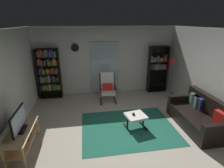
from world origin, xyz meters
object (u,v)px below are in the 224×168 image
Objects in this scene: floor_lamp_by_shelf at (171,64)px; television at (19,122)px; lounge_armchair at (108,87)px; tv_remote at (134,114)px; bookshelf_near_tv at (49,72)px; leather_sofa at (199,116)px; tv_stand at (22,137)px; bookshelf_near_sofa at (157,67)px; wall_clock at (75,48)px; cell_phone at (134,115)px; ottoman at (136,117)px.

television is at bearing -153.87° from floor_lamp_by_shelf.
tv_remote is (0.46, -1.83, -0.13)m from lounge_armchair.
bookshelf_near_tv is (0.15, 2.92, 0.27)m from television.
lounge_armchair is at bearing 137.16° from leather_sofa.
leather_sofa reaches higher than tv_remote.
floor_lamp_by_shelf reaches higher than tv_remote.
lounge_armchair reaches higher than tv_stand.
floor_lamp_by_shelf is (0.22, -0.67, 0.27)m from bookshelf_near_sofa.
floor_lamp_by_shelf is at bearing -8.56° from bookshelf_near_tv.
tv_remote is at bearing 9.42° from tv_stand.
bookshelf_near_tv is at bearing 156.04° from tv_remote.
bookshelf_near_sofa is (4.37, 2.90, 0.70)m from tv_stand.
lounge_armchair is 1.90m from tv_remote.
leather_sofa is at bearing -42.84° from lounge_armchair.
wall_clock is at bearing 177.46° from bookshelf_near_sofa.
cell_phone is at bearing -123.94° from bookshelf_near_sofa.
bookshelf_near_tv reaches higher than television.
television reaches higher than cell_phone.
cell_phone is (2.54, -2.48, -0.60)m from bookshelf_near_tv.
wall_clock reaches higher than tv_stand.
floor_lamp_by_shelf is at bearing -71.73° from bookshelf_near_sofa.
tv_remote is 0.50× the size of wall_clock.
tv_stand is 5.19m from floor_lamp_by_shelf.
bookshelf_near_sofa reaches higher than floor_lamp_by_shelf.
television is 5.26m from bookshelf_near_sofa.
lounge_armchair is 2.47m from floor_lamp_by_shelf.
cell_phone is (-0.01, -0.03, -0.00)m from tv_remote.
bookshelf_near_tv is 3.66m from ottoman.
television is 5.14m from floor_lamp_by_shelf.
lounge_armchair is (2.24, 2.30, -0.20)m from television.
tv_stand is at bearing -93.09° from bookshelf_near_tv.
lounge_armchair is at bearing 105.18° from ottoman.
television is 2.93m from bookshelf_near_tv.
leather_sofa reaches higher than ottoman.
cell_phone is 2.77m from floor_lamp_by_shelf.
television reaches higher than tv_remote.
wall_clock is at bearing 166.71° from floor_lamp_by_shelf.
lounge_armchair is 1.70× the size of ottoman.
wall_clock reaches higher than ottoman.
floor_lamp_by_shelf is (4.58, 2.25, 0.57)m from television.
bookshelf_near_sofa is at bearing 33.64° from tv_stand.
leather_sofa is 4.65m from wall_clock.
tv_stand reaches higher than tv_remote.
lounge_armchair reaches higher than leather_sofa.
cell_phone is at bearing -76.34° from lounge_armchair.
tv_stand is 4.49m from leather_sofa.
bookshelf_near_sofa reaches higher than cell_phone.
lounge_armchair is (2.24, 2.28, 0.20)m from tv_stand.
bookshelf_near_sofa is 1.82× the size of lounge_armchair.
leather_sofa is at bearing 2.72° from television.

